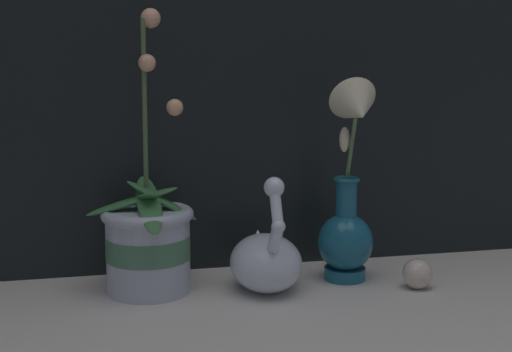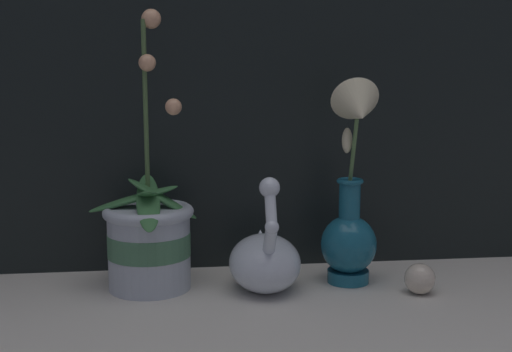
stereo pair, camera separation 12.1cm
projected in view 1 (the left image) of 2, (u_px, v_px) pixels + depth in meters
The scene contains 5 objects.
ground_plane at pixel (288, 311), 1.13m from camera, with size 2.80×2.80×0.00m, color beige.
orchid_potted_plant at pixel (148, 239), 1.21m from camera, with size 0.19×0.21×0.48m.
swan_figurine at pixel (265, 259), 1.23m from camera, with size 0.12×0.19×0.21m.
blue_vase at pixel (348, 209), 1.26m from camera, with size 0.10×0.14×0.37m.
glass_sphere at pixel (417, 274), 1.24m from camera, with size 0.05×0.05×0.05m.
Camera 1 is at (-0.28, -1.04, 0.40)m, focal length 50.00 mm.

